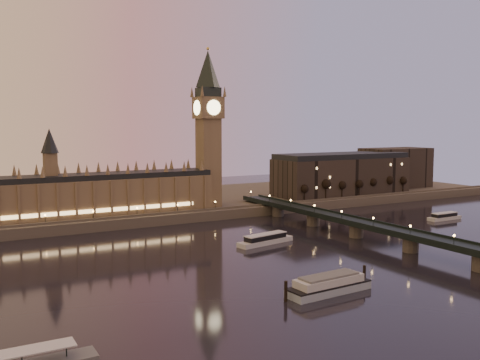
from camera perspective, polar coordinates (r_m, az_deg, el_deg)
The scene contains 16 objects.
ground at distance 228.14m, azimuth -2.20°, elevation -9.34°, with size 700.00×700.00×0.00m, color black.
far_embankment at distance 387.95m, azimuth -9.39°, elevation -2.61°, with size 560.00×130.00×6.00m, color #423D35.
palace_of_westminster at distance 324.88m, azimuth -18.46°, elevation -1.16°, with size 180.00×26.62×52.00m.
big_ben at distance 352.48m, azimuth -3.40°, elevation 6.55°, with size 17.68×17.68×104.00m.
westminster_bridge at distance 279.56m, azimuth 14.84°, elevation -5.53°, with size 13.20×260.00×15.30m.
city_block at distance 442.01m, azimuth 12.71°, elevation 0.87°, with size 155.00×45.00×34.00m.
bare_tree_0 at distance 381.41m, azimuth 7.02°, elevation -0.80°, with size 6.36×6.36×12.93m.
bare_tree_1 at distance 391.08m, azimuth 8.91°, elevation -0.66°, with size 6.36×6.36×12.93m.
bare_tree_2 at distance 401.15m, azimuth 10.72°, elevation -0.53°, with size 6.36×6.36×12.93m.
bare_tree_3 at distance 411.60m, azimuth 12.43°, elevation -0.41°, with size 6.36×6.36×12.93m.
bare_tree_4 at distance 422.40m, azimuth 14.05°, elevation -0.29°, with size 6.36×6.36×12.93m.
bare_tree_5 at distance 433.52m, azimuth 15.59°, elevation -0.17°, with size 6.36×6.36×12.93m.
bare_tree_6 at distance 444.95m, azimuth 17.06°, elevation -0.06°, with size 6.36×6.36×12.93m.
cruise_boat_a at distance 271.93m, azimuth 2.73°, elevation -6.35°, with size 33.25×13.26×5.20m.
cruise_boat_b at distance 363.25m, azimuth 20.97°, elevation -3.67°, with size 24.77×6.25×4.57m.
moored_barge at distance 197.49m, azimuth 9.45°, elevation -10.96°, with size 38.54×11.41×7.08m.
Camera 1 is at (-100.13, -195.99, 60.08)m, focal length 40.00 mm.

